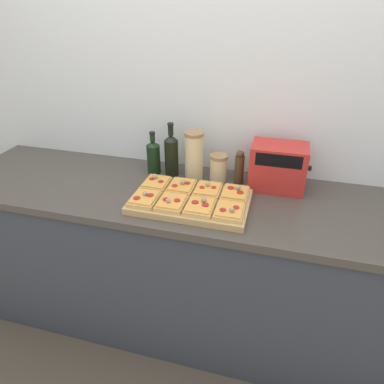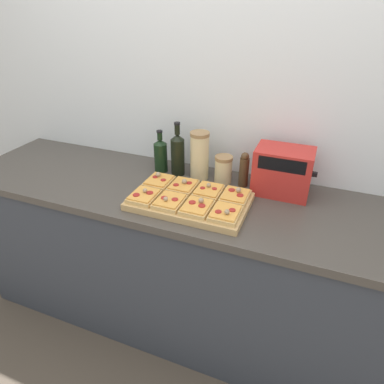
# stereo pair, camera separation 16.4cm
# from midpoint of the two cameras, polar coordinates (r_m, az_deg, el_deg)

# --- Properties ---
(ground_plane) EXTENTS (12.00, 12.00, 0.00)m
(ground_plane) POSITION_cam_midpoint_polar(r_m,az_deg,el_deg) (2.16, -4.60, -26.86)
(ground_plane) COLOR #4C4238
(wall_back) EXTENTS (6.00, 0.06, 2.50)m
(wall_back) POSITION_cam_midpoint_polar(r_m,az_deg,el_deg) (1.92, 0.66, 13.08)
(wall_back) COLOR silver
(wall_back) RESTS_ON ground_plane
(kitchen_counter) EXTENTS (2.63, 0.67, 0.93)m
(kitchen_counter) POSITION_cam_midpoint_polar(r_m,az_deg,el_deg) (2.00, -2.08, -11.99)
(kitchen_counter) COLOR #333842
(kitchen_counter) RESTS_ON ground_plane
(cutting_board) EXTENTS (0.55, 0.34, 0.03)m
(cutting_board) POSITION_cam_midpoint_polar(r_m,az_deg,el_deg) (1.63, -3.15, -1.68)
(cutting_board) COLOR tan
(cutting_board) RESTS_ON kitchen_counter
(pizza_slice_back_left) EXTENTS (0.12, 0.15, 0.05)m
(pizza_slice_back_left) POSITION_cam_midpoint_polar(r_m,az_deg,el_deg) (1.75, -8.67, 1.42)
(pizza_slice_back_left) COLOR tan
(pizza_slice_back_left) RESTS_ON cutting_board
(pizza_slice_back_midleft) EXTENTS (0.12, 0.15, 0.05)m
(pizza_slice_back_midleft) POSITION_cam_midpoint_polar(r_m,az_deg,el_deg) (1.70, -4.50, 0.86)
(pizza_slice_back_midleft) COLOR tan
(pizza_slice_back_midleft) RESTS_ON cutting_board
(pizza_slice_back_midright) EXTENTS (0.12, 0.15, 0.05)m
(pizza_slice_back_midright) POSITION_cam_midpoint_polar(r_m,az_deg,el_deg) (1.67, -0.14, 0.27)
(pizza_slice_back_midright) COLOR tan
(pizza_slice_back_midright) RESTS_ON cutting_board
(pizza_slice_back_right) EXTENTS (0.12, 0.15, 0.05)m
(pizza_slice_back_right) POSITION_cam_midpoint_polar(r_m,az_deg,el_deg) (1.64, 4.40, -0.31)
(pizza_slice_back_right) COLOR tan
(pizza_slice_back_right) RESTS_ON cutting_board
(pizza_slice_front_left) EXTENTS (0.12, 0.15, 0.05)m
(pizza_slice_front_left) POSITION_cam_midpoint_polar(r_m,az_deg,el_deg) (1.62, -10.83, -1.20)
(pizza_slice_front_left) COLOR tan
(pizza_slice_front_left) RESTS_ON cutting_board
(pizza_slice_front_midleft) EXTENTS (0.12, 0.15, 0.05)m
(pizza_slice_front_midleft) POSITION_cam_midpoint_polar(r_m,az_deg,el_deg) (1.57, -6.41, -1.88)
(pizza_slice_front_midleft) COLOR tan
(pizza_slice_front_midleft) RESTS_ON cutting_board
(pizza_slice_front_midright) EXTENTS (0.12, 0.15, 0.05)m
(pizza_slice_front_midright) POSITION_cam_midpoint_polar(r_m,az_deg,el_deg) (1.53, -1.69, -2.54)
(pizza_slice_front_midright) COLOR tan
(pizza_slice_front_midright) RESTS_ON cutting_board
(pizza_slice_front_right) EXTENTS (0.12, 0.15, 0.05)m
(pizza_slice_front_right) POSITION_cam_midpoint_polar(r_m,az_deg,el_deg) (1.51, 3.21, -3.28)
(pizza_slice_front_right) COLOR tan
(pizza_slice_front_right) RESTS_ON cutting_board
(olive_oil_bottle) EXTENTS (0.07, 0.07, 0.24)m
(olive_oil_bottle) POSITION_cam_midpoint_polar(r_m,az_deg,el_deg) (1.92, -8.88, 5.83)
(olive_oil_bottle) COLOR black
(olive_oil_bottle) RESTS_ON kitchen_counter
(wine_bottle) EXTENTS (0.07, 0.07, 0.30)m
(wine_bottle) POSITION_cam_midpoint_polar(r_m,az_deg,el_deg) (1.87, -5.97, 6.20)
(wine_bottle) COLOR black
(wine_bottle) RESTS_ON kitchen_counter
(grain_jar_tall) EXTENTS (0.10, 0.10, 0.26)m
(grain_jar_tall) POSITION_cam_midpoint_polar(r_m,az_deg,el_deg) (1.83, -2.22, 6.06)
(grain_jar_tall) COLOR beige
(grain_jar_tall) RESTS_ON kitchen_counter
(grain_jar_short) EXTENTS (0.09, 0.09, 0.15)m
(grain_jar_short) POSITION_cam_midpoint_polar(r_m,az_deg,el_deg) (1.82, 1.88, 3.99)
(grain_jar_short) COLOR beige
(grain_jar_short) RESTS_ON kitchen_counter
(pepper_mill) EXTENTS (0.05, 0.05, 0.19)m
(pepper_mill) POSITION_cam_midpoint_polar(r_m,az_deg,el_deg) (1.79, 5.32, 4.07)
(pepper_mill) COLOR #47331E
(pepper_mill) RESTS_ON kitchen_counter
(toaster_oven) EXTENTS (0.30, 0.18, 0.24)m
(toaster_oven) POSITION_cam_midpoint_polar(r_m,az_deg,el_deg) (1.77, 11.55, 4.06)
(toaster_oven) COLOR red
(toaster_oven) RESTS_ON kitchen_counter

